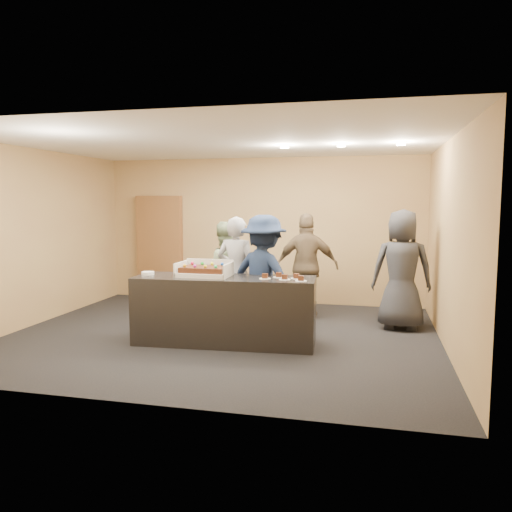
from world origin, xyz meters
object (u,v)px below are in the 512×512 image
cake_box (205,273)px  plate_stack (148,273)px  serving_counter (225,310)px  person_server_grey (237,274)px  storage_cabinet (160,247)px  person_navy_man (264,276)px  person_dark_suit (402,270)px  person_sage_man (224,272)px  person_brown_extra (307,266)px  sheet_cake (204,269)px

cake_box → plate_stack: (-0.79, -0.08, -0.02)m
serving_counter → plate_stack: 1.17m
person_server_grey → serving_counter: bearing=100.6°
storage_cabinet → person_navy_man: (2.60, -2.34, -0.14)m
person_dark_suit → serving_counter: bearing=29.4°
cake_box → person_sage_man: 1.12m
cake_box → person_server_grey: size_ratio=0.41×
serving_counter → person_brown_extra: (0.88, 1.67, 0.40)m
storage_cabinet → cake_box: size_ratio=2.89×
serving_counter → cake_box: bearing=170.9°
serving_counter → plate_stack: bearing=179.1°
person_dark_suit → sheet_cake: bearing=26.7°
serving_counter → person_sage_man: 1.24m
plate_stack → person_sage_man: bearing=58.9°
person_sage_man → person_navy_man: size_ratio=0.93×
person_server_grey → person_dark_suit: (2.37, 0.60, 0.05)m
person_server_grey → person_navy_man: 0.55m
storage_cabinet → cake_box: 3.34m
serving_counter → person_dark_suit: 2.73m
storage_cabinet → person_navy_man: bearing=-41.9°
cake_box → storage_cabinet: bearing=124.4°
person_server_grey → person_navy_man: person_navy_man is taller
person_dark_suit → person_brown_extra: bearing=-13.2°
storage_cabinet → person_server_grey: (2.13, -2.05, -0.16)m
serving_counter → person_server_grey: (-0.04, 0.74, 0.39)m
plate_stack → person_server_grey: size_ratio=0.10×
serving_counter → person_server_grey: 0.83m
storage_cabinet → plate_stack: size_ratio=11.59×
storage_cabinet → person_brown_extra: 3.25m
person_brown_extra → person_dark_suit: (1.45, -0.33, 0.04)m
person_server_grey → person_dark_suit: bearing=-158.0°
person_server_grey → person_brown_extra: 1.31m
storage_cabinet → person_server_grey: bearing=-43.9°
storage_cabinet → person_brown_extra: bearing=-20.1°
serving_counter → person_sage_man: bearing=103.7°
serving_counter → person_sage_man: size_ratio=1.51×
person_sage_man → person_server_grey: bearing=106.2°
storage_cabinet → person_navy_man: 3.50m
storage_cabinet → person_sage_man: storage_cabinet is taller
storage_cabinet → person_dark_suit: (4.50, -1.45, -0.11)m
storage_cabinet → plate_stack: 3.05m
serving_counter → person_server_grey: size_ratio=1.43×
serving_counter → person_server_grey: bearing=89.0°
serving_counter → person_navy_man: 0.75m
serving_counter → storage_cabinet: bearing=124.1°
storage_cabinet → plate_stack: (1.09, -2.84, -0.08)m
cake_box → person_dark_suit: 2.92m
person_server_grey → person_sage_man: (-0.32, 0.40, -0.05)m
person_navy_man → person_sage_man: bearing=-18.7°
person_sage_man → plate_stack: bearing=36.2°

